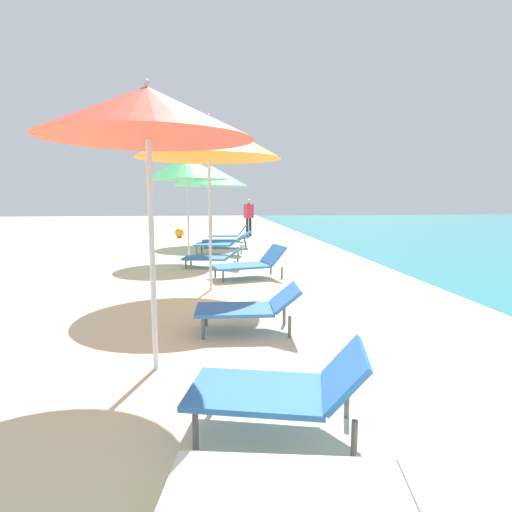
{
  "coord_description": "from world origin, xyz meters",
  "views": [
    {
      "loc": [
        0.02,
        3.44,
        1.59
      ],
      "look_at": [
        0.57,
        8.55,
        0.87
      ],
      "focal_mm": 29.15,
      "sensor_mm": 36.0,
      "label": 1
    }
  ],
  "objects_px": {
    "umbrella_farthest": "(211,176)",
    "lounger_farthest_inland": "(227,240)",
    "lounger_third_inland": "(282,387)",
    "lounger_farthest_shoreside": "(229,234)",
    "umbrella_third": "(147,114)",
    "beach_ball": "(179,233)",
    "lounger_fourth_shoreside": "(250,263)",
    "umbrella_fifth": "(187,168)",
    "person_walking_mid": "(249,214)",
    "lounger_third_shoreside": "(250,307)",
    "lounger_fifth_shoreside": "(221,243)",
    "lounger_second_shoreside": "(340,496)",
    "lounger_fifth_inland": "(214,257)",
    "umbrella_fourth": "(208,138)"
  },
  "relations": [
    {
      "from": "lounger_third_shoreside",
      "to": "lounger_fifth_shoreside",
      "type": "bearing_deg",
      "value": -85.78
    },
    {
      "from": "person_walking_mid",
      "to": "lounger_fourth_shoreside",
      "type": "bearing_deg",
      "value": 138.47
    },
    {
      "from": "umbrella_fifth",
      "to": "beach_ball",
      "type": "relative_size",
      "value": 7.03
    },
    {
      "from": "umbrella_farthest",
      "to": "lounger_fourth_shoreside",
      "type": "bearing_deg",
      "value": -82.91
    },
    {
      "from": "lounger_third_shoreside",
      "to": "umbrella_fifth",
      "type": "distance_m",
      "value": 6.25
    },
    {
      "from": "lounger_second_shoreside",
      "to": "lounger_fourth_shoreside",
      "type": "distance_m",
      "value": 6.51
    },
    {
      "from": "lounger_fourth_shoreside",
      "to": "umbrella_farthest",
      "type": "distance_m",
      "value": 6.44
    },
    {
      "from": "umbrella_fourth",
      "to": "umbrella_third",
      "type": "bearing_deg",
      "value": -98.75
    },
    {
      "from": "lounger_fourth_shoreside",
      "to": "lounger_fifth_inland",
      "type": "distance_m",
      "value": 1.51
    },
    {
      "from": "lounger_fourth_shoreside",
      "to": "beach_ball",
      "type": "relative_size",
      "value": 4.05
    },
    {
      "from": "lounger_third_shoreside",
      "to": "lounger_farthest_inland",
      "type": "height_order",
      "value": "lounger_third_shoreside"
    },
    {
      "from": "umbrella_third",
      "to": "umbrella_fourth",
      "type": "xyz_separation_m",
      "value": [
        0.51,
        3.32,
        0.25
      ]
    },
    {
      "from": "lounger_second_shoreside",
      "to": "umbrella_third",
      "type": "relative_size",
      "value": 0.64
    },
    {
      "from": "lounger_third_shoreside",
      "to": "umbrella_farthest",
      "type": "distance_m",
      "value": 9.63
    },
    {
      "from": "lounger_third_inland",
      "to": "lounger_farthest_inland",
      "type": "distance_m",
      "value": 10.53
    },
    {
      "from": "lounger_fourth_shoreside",
      "to": "lounger_farthest_inland",
      "type": "distance_m",
      "value": 5.02
    },
    {
      "from": "lounger_fifth_inland",
      "to": "lounger_farthest_shoreside",
      "type": "xyz_separation_m",
      "value": [
        0.58,
        5.66,
        0.01
      ]
    },
    {
      "from": "lounger_third_inland",
      "to": "beach_ball",
      "type": "bearing_deg",
      "value": -69.48
    },
    {
      "from": "lounger_fourth_shoreside",
      "to": "lounger_second_shoreside",
      "type": "bearing_deg",
      "value": 73.77
    },
    {
      "from": "lounger_farthest_shoreside",
      "to": "lounger_fourth_shoreside",
      "type": "bearing_deg",
      "value": 97.1
    },
    {
      "from": "lounger_third_inland",
      "to": "lounger_fifth_inland",
      "type": "xyz_separation_m",
      "value": [
        -0.39,
        6.85,
        -0.08
      ]
    },
    {
      "from": "lounger_fourth_shoreside",
      "to": "beach_ball",
      "type": "height_order",
      "value": "lounger_fourth_shoreside"
    },
    {
      "from": "umbrella_third",
      "to": "person_walking_mid",
      "type": "bearing_deg",
      "value": 81.1
    },
    {
      "from": "lounger_third_inland",
      "to": "beach_ball",
      "type": "xyz_separation_m",
      "value": [
        -1.72,
        14.13,
        -0.14
      ]
    },
    {
      "from": "umbrella_farthest",
      "to": "person_walking_mid",
      "type": "height_order",
      "value": "umbrella_farthest"
    },
    {
      "from": "lounger_third_inland",
      "to": "umbrella_third",
      "type": "bearing_deg",
      "value": -36.39
    },
    {
      "from": "lounger_fifth_shoreside",
      "to": "beach_ball",
      "type": "relative_size",
      "value": 4.0
    },
    {
      "from": "lounger_farthest_shoreside",
      "to": "beach_ball",
      "type": "height_order",
      "value": "lounger_farthest_shoreside"
    },
    {
      "from": "beach_ball",
      "to": "lounger_fourth_shoreside",
      "type": "bearing_deg",
      "value": -76.74
    },
    {
      "from": "lounger_farthest_inland",
      "to": "beach_ball",
      "type": "relative_size",
      "value": 4.18
    },
    {
      "from": "umbrella_farthest",
      "to": "lounger_farthest_inland",
      "type": "relative_size",
      "value": 1.72
    },
    {
      "from": "lounger_fifth_shoreside",
      "to": "umbrella_third",
      "type": "bearing_deg",
      "value": 96.82
    },
    {
      "from": "umbrella_fifth",
      "to": "beach_ball",
      "type": "distance_m",
      "value": 6.51
    },
    {
      "from": "lounger_third_inland",
      "to": "umbrella_fifth",
      "type": "relative_size",
      "value": 0.49
    },
    {
      "from": "person_walking_mid",
      "to": "umbrella_farthest",
      "type": "bearing_deg",
      "value": 115.26
    },
    {
      "from": "lounger_third_inland",
      "to": "lounger_farthest_shoreside",
      "type": "xyz_separation_m",
      "value": [
        0.19,
        12.51,
        -0.06
      ]
    },
    {
      "from": "lounger_third_shoreside",
      "to": "beach_ball",
      "type": "bearing_deg",
      "value": -79.17
    },
    {
      "from": "umbrella_third",
      "to": "lounger_fourth_shoreside",
      "type": "bearing_deg",
      "value": 73.28
    },
    {
      "from": "lounger_third_inland",
      "to": "lounger_third_shoreside",
      "type": "bearing_deg",
      "value": -75.97
    },
    {
      "from": "umbrella_third",
      "to": "umbrella_fourth",
      "type": "height_order",
      "value": "umbrella_fourth"
    },
    {
      "from": "lounger_third_shoreside",
      "to": "beach_ball",
      "type": "xyz_separation_m",
      "value": [
        -1.7,
        11.96,
        -0.12
      ]
    },
    {
      "from": "lounger_fifth_shoreside",
      "to": "beach_ball",
      "type": "bearing_deg",
      "value": -60.94
    },
    {
      "from": "umbrella_third",
      "to": "umbrella_fifth",
      "type": "bearing_deg",
      "value": 90.33
    },
    {
      "from": "umbrella_third",
      "to": "lounger_farthest_inland",
      "type": "height_order",
      "value": "umbrella_third"
    },
    {
      "from": "umbrella_third",
      "to": "lounger_third_inland",
      "type": "distance_m",
      "value": 2.51
    },
    {
      "from": "lounger_third_inland",
      "to": "lounger_fourth_shoreside",
      "type": "distance_m",
      "value": 5.53
    },
    {
      "from": "lounger_fourth_shoreside",
      "to": "lounger_fifth_inland",
      "type": "relative_size",
      "value": 1.04
    },
    {
      "from": "umbrella_third",
      "to": "person_walking_mid",
      "type": "height_order",
      "value": "umbrella_third"
    },
    {
      "from": "umbrella_third",
      "to": "lounger_fourth_shoreside",
      "type": "relative_size",
      "value": 1.7
    },
    {
      "from": "lounger_second_shoreside",
      "to": "lounger_farthest_inland",
      "type": "bearing_deg",
      "value": -80.29
    }
  ]
}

